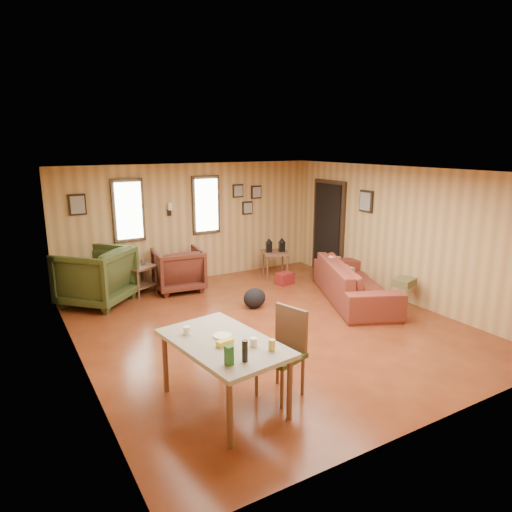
{
  "coord_description": "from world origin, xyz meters",
  "views": [
    {
      "loc": [
        -3.53,
        -5.65,
        2.79
      ],
      "look_at": [
        0.0,
        0.4,
        1.05
      ],
      "focal_mm": 32.0,
      "sensor_mm": 36.0,
      "label": 1
    }
  ],
  "objects_px": {
    "sofa": "(355,275)",
    "recliner_green": "(96,274)",
    "end_table": "(140,275)",
    "side_table": "(275,250)",
    "recliner_brown": "(178,268)",
    "dining_table": "(224,347)"
  },
  "relations": [
    {
      "from": "sofa",
      "to": "recliner_green",
      "type": "bearing_deg",
      "value": 86.27
    },
    {
      "from": "recliner_green",
      "to": "end_table",
      "type": "distance_m",
      "value": 0.87
    },
    {
      "from": "recliner_green",
      "to": "side_table",
      "type": "xyz_separation_m",
      "value": [
        3.63,
        -0.19,
        0.03
      ]
    },
    {
      "from": "recliner_green",
      "to": "end_table",
      "type": "xyz_separation_m",
      "value": [
        0.83,
        0.17,
        -0.18
      ]
    },
    {
      "from": "recliner_brown",
      "to": "end_table",
      "type": "bearing_deg",
      "value": -6.04
    },
    {
      "from": "side_table",
      "to": "dining_table",
      "type": "bearing_deg",
      "value": -128.87
    },
    {
      "from": "end_table",
      "to": "dining_table",
      "type": "bearing_deg",
      "value": -94.27
    },
    {
      "from": "sofa",
      "to": "end_table",
      "type": "xyz_separation_m",
      "value": [
        -3.24,
        2.33,
        -0.1
      ]
    },
    {
      "from": "recliner_brown",
      "to": "dining_table",
      "type": "relative_size",
      "value": 0.57
    },
    {
      "from": "sofa",
      "to": "dining_table",
      "type": "distance_m",
      "value": 4.03
    },
    {
      "from": "recliner_brown",
      "to": "side_table",
      "type": "relative_size",
      "value": 1.06
    },
    {
      "from": "sofa",
      "to": "side_table",
      "type": "distance_m",
      "value": 2.03
    },
    {
      "from": "recliner_green",
      "to": "side_table",
      "type": "height_order",
      "value": "recliner_green"
    },
    {
      "from": "end_table",
      "to": "recliner_green",
      "type": "bearing_deg",
      "value": -168.41
    },
    {
      "from": "side_table",
      "to": "dining_table",
      "type": "xyz_separation_m",
      "value": [
        -3.12,
        -3.87,
        0.1
      ]
    },
    {
      "from": "sofa",
      "to": "side_table",
      "type": "relative_size",
      "value": 2.82
    },
    {
      "from": "end_table",
      "to": "side_table",
      "type": "height_order",
      "value": "side_table"
    },
    {
      "from": "side_table",
      "to": "dining_table",
      "type": "relative_size",
      "value": 0.54
    },
    {
      "from": "sofa",
      "to": "dining_table",
      "type": "xyz_separation_m",
      "value": [
        -3.55,
        -1.89,
        0.21
      ]
    },
    {
      "from": "recliner_brown",
      "to": "end_table",
      "type": "distance_m",
      "value": 0.73
    },
    {
      "from": "recliner_brown",
      "to": "recliner_green",
      "type": "xyz_separation_m",
      "value": [
        -1.54,
        -0.01,
        0.1
      ]
    },
    {
      "from": "side_table",
      "to": "dining_table",
      "type": "height_order",
      "value": "dining_table"
    }
  ]
}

